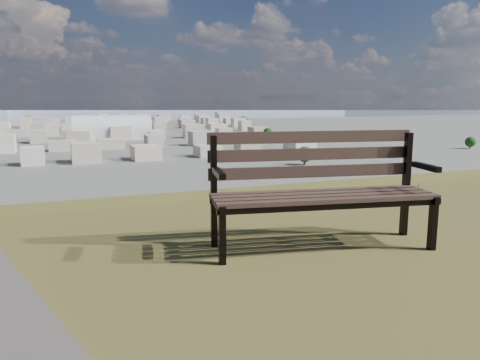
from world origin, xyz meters
name	(u,v)px	position (x,y,z in m)	size (l,w,h in m)	color
park_bench	(319,183)	(-0.05, 1.80, 25.58)	(2.06, 0.98, 1.03)	#3D2A23
arena	(112,132)	(32.86, 306.74, 4.77)	(49.05, 22.97, 20.25)	silver
city_blocks	(56,127)	(0.00, 394.44, 3.50)	(395.00, 361.00, 7.00)	#BEB3A7
city_trees	(11,133)	(-26.39, 319.00, 4.83)	(406.52, 387.20, 9.98)	#332819
bay_water	(53,113)	(0.00, 900.00, 0.00)	(2400.00, 700.00, 0.12)	#8294A6
far_hills	(28,98)	(-60.92, 1402.93, 25.47)	(2050.00, 340.00, 60.00)	#9EA5C4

